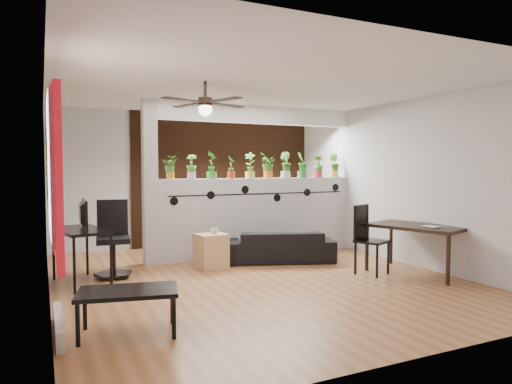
{
  "coord_description": "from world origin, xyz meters",
  "views": [
    {
      "loc": [
        -2.65,
        -5.71,
        1.55
      ],
      "look_at": [
        0.32,
        0.6,
        1.16
      ],
      "focal_mm": 32.0,
      "sensor_mm": 36.0,
      "label": 1
    }
  ],
  "objects_px": {
    "computer_desk": "(81,234)",
    "potted_plant_6": "(285,164)",
    "potted_plant_0": "(170,167)",
    "dining_table": "(417,230)",
    "ceiling_fan": "(205,105)",
    "potted_plant_7": "(302,164)",
    "potted_plant_9": "(334,165)",
    "folding_chair": "(366,233)",
    "potted_plant_8": "(318,166)",
    "sofa": "(280,247)",
    "potted_plant_2": "(212,164)",
    "potted_plant_3": "(231,167)",
    "potted_plant_4": "(250,164)",
    "cup": "(214,230)",
    "cube_shelf": "(211,251)",
    "office_chair": "(113,244)",
    "coffee_table": "(128,294)",
    "potted_plant_1": "(191,166)",
    "potted_plant_5": "(268,165)"
  },
  "relations": [
    {
      "from": "computer_desk",
      "to": "potted_plant_6",
      "type": "bearing_deg",
      "value": 13.39
    },
    {
      "from": "potted_plant_0",
      "to": "dining_table",
      "type": "relative_size",
      "value": 0.25
    },
    {
      "from": "ceiling_fan",
      "to": "potted_plant_7",
      "type": "xyz_separation_m",
      "value": [
        2.48,
        1.8,
        -0.72
      ]
    },
    {
      "from": "potted_plant_9",
      "to": "folding_chair",
      "type": "bearing_deg",
      "value": -111.99
    },
    {
      "from": "potted_plant_8",
      "to": "dining_table",
      "type": "xyz_separation_m",
      "value": [
        0.22,
        -2.27,
        -0.93
      ]
    },
    {
      "from": "sofa",
      "to": "folding_chair",
      "type": "height_order",
      "value": "folding_chair"
    },
    {
      "from": "potted_plant_2",
      "to": "potted_plant_3",
      "type": "bearing_deg",
      "value": 0.0
    },
    {
      "from": "potted_plant_4",
      "to": "dining_table",
      "type": "relative_size",
      "value": 0.31
    },
    {
      "from": "computer_desk",
      "to": "folding_chair",
      "type": "relative_size",
      "value": 1.11
    },
    {
      "from": "potted_plant_8",
      "to": "cup",
      "type": "height_order",
      "value": "potted_plant_8"
    },
    {
      "from": "cube_shelf",
      "to": "office_chair",
      "type": "bearing_deg",
      "value": 166.81
    },
    {
      "from": "folding_chair",
      "to": "coffee_table",
      "type": "distance_m",
      "value": 3.69
    },
    {
      "from": "potted_plant_3",
      "to": "sofa",
      "type": "bearing_deg",
      "value": -49.27
    },
    {
      "from": "potted_plant_2",
      "to": "potted_plant_8",
      "type": "height_order",
      "value": "potted_plant_2"
    },
    {
      "from": "potted_plant_4",
      "to": "cube_shelf",
      "type": "height_order",
      "value": "potted_plant_4"
    },
    {
      "from": "potted_plant_3",
      "to": "office_chair",
      "type": "xyz_separation_m",
      "value": [
        -2.04,
        -0.59,
        -1.08
      ]
    },
    {
      "from": "coffee_table",
      "to": "potted_plant_2",
      "type": "bearing_deg",
      "value": 57.53
    },
    {
      "from": "ceiling_fan",
      "to": "dining_table",
      "type": "distance_m",
      "value": 3.51
    },
    {
      "from": "sofa",
      "to": "coffee_table",
      "type": "bearing_deg",
      "value": 58.59
    },
    {
      "from": "sofa",
      "to": "folding_chair",
      "type": "relative_size",
      "value": 1.66
    },
    {
      "from": "cup",
      "to": "coffee_table",
      "type": "relative_size",
      "value": 0.13
    },
    {
      "from": "office_chair",
      "to": "coffee_table",
      "type": "relative_size",
      "value": 1.08
    },
    {
      "from": "potted_plant_6",
      "to": "dining_table",
      "type": "relative_size",
      "value": 0.32
    },
    {
      "from": "potted_plant_1",
      "to": "coffee_table",
      "type": "xyz_separation_m",
      "value": [
        -1.53,
        -2.96,
        -1.19
      ]
    },
    {
      "from": "potted_plant_4",
      "to": "sofa",
      "type": "distance_m",
      "value": 1.53
    },
    {
      "from": "potted_plant_7",
      "to": "potted_plant_9",
      "type": "bearing_deg",
      "value": 0.0
    },
    {
      "from": "potted_plant_0",
      "to": "cup",
      "type": "relative_size",
      "value": 2.97
    },
    {
      "from": "potted_plant_9",
      "to": "computer_desk",
      "type": "relative_size",
      "value": 0.41
    },
    {
      "from": "ceiling_fan",
      "to": "folding_chair",
      "type": "relative_size",
      "value": 1.2
    },
    {
      "from": "potted_plant_8",
      "to": "sofa",
      "type": "height_order",
      "value": "potted_plant_8"
    },
    {
      "from": "potted_plant_5",
      "to": "cup",
      "type": "distance_m",
      "value": 1.76
    },
    {
      "from": "potted_plant_7",
      "to": "dining_table",
      "type": "height_order",
      "value": "potted_plant_7"
    },
    {
      "from": "potted_plant_5",
      "to": "potted_plant_9",
      "type": "height_order",
      "value": "potted_plant_9"
    },
    {
      "from": "potted_plant_6",
      "to": "cube_shelf",
      "type": "xyz_separation_m",
      "value": [
        -1.67,
        -0.69,
        -1.33
      ]
    },
    {
      "from": "potted_plant_1",
      "to": "potted_plant_9",
      "type": "xyz_separation_m",
      "value": [
        2.81,
        0.0,
        0.03
      ]
    },
    {
      "from": "potted_plant_5",
      "to": "potted_plant_8",
      "type": "xyz_separation_m",
      "value": [
        1.05,
        -0.0,
        -0.02
      ]
    },
    {
      "from": "dining_table",
      "to": "potted_plant_7",
      "type": "bearing_deg",
      "value": 104.14
    },
    {
      "from": "ceiling_fan",
      "to": "cup",
      "type": "bearing_deg",
      "value": 65.39
    },
    {
      "from": "potted_plant_2",
      "to": "cup",
      "type": "relative_size",
      "value": 3.65
    },
    {
      "from": "potted_plant_1",
      "to": "dining_table",
      "type": "bearing_deg",
      "value": -40.29
    },
    {
      "from": "cube_shelf",
      "to": "computer_desk",
      "type": "height_order",
      "value": "computer_desk"
    },
    {
      "from": "potted_plant_3",
      "to": "potted_plant_6",
      "type": "bearing_deg",
      "value": 0.0
    },
    {
      "from": "potted_plant_2",
      "to": "dining_table",
      "type": "bearing_deg",
      "value": -44.3
    },
    {
      "from": "potted_plant_5",
      "to": "folding_chair",
      "type": "xyz_separation_m",
      "value": [
        0.62,
        -1.95,
        -1.0
      ]
    },
    {
      "from": "potted_plant_6",
      "to": "potted_plant_7",
      "type": "distance_m",
      "value": 0.35
    },
    {
      "from": "ceiling_fan",
      "to": "coffee_table",
      "type": "bearing_deg",
      "value": -135.07
    },
    {
      "from": "potted_plant_6",
      "to": "coffee_table",
      "type": "bearing_deg",
      "value": -138.02
    },
    {
      "from": "potted_plant_0",
      "to": "potted_plant_3",
      "type": "relative_size",
      "value": 0.99
    },
    {
      "from": "cup",
      "to": "folding_chair",
      "type": "xyz_separation_m",
      "value": [
        1.88,
        -1.27,
        0.01
      ]
    },
    {
      "from": "ceiling_fan",
      "to": "potted_plant_4",
      "type": "xyz_separation_m",
      "value": [
        1.42,
        1.8,
        -0.73
      ]
    }
  ]
}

